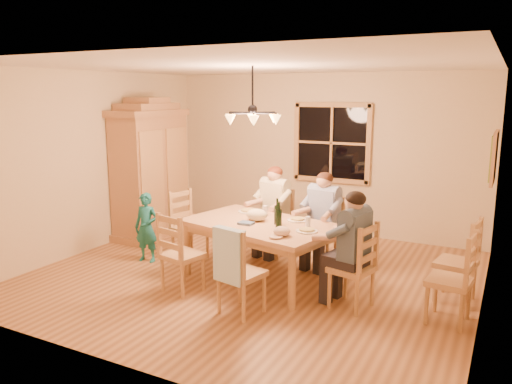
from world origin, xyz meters
The scene contains 33 objects.
floor centered at (0.00, 0.00, 0.00)m, with size 5.50×5.50×0.00m, color brown.
ceiling centered at (0.00, 0.00, 2.70)m, with size 5.50×5.00×0.02m, color white.
wall_back centered at (0.00, 2.50, 1.35)m, with size 5.50×0.02×2.70m, color beige.
wall_left centered at (-2.75, 0.00, 1.35)m, with size 0.02×5.00×2.70m, color beige.
wall_right centered at (2.75, 0.00, 1.35)m, with size 0.02×5.00×2.70m, color beige.
window centered at (0.20, 2.47, 1.55)m, with size 1.30×0.06×1.30m.
painting centered at (2.71, 1.20, 1.60)m, with size 0.06×0.78×0.64m.
chandelier centered at (0.00, 0.00, 2.08)m, with size 0.77×0.68×0.71m.
armoire centered at (-2.42, 0.94, 1.06)m, with size 0.66×1.40×2.30m.
dining_table centered at (0.15, -0.08, 0.66)m, with size 2.11×1.55×0.76m.
chair_far_left centered at (-0.12, 0.90, 0.30)m, with size 0.52×0.51×0.99m.
chair_far_right centered at (0.71, 0.72, 0.30)m, with size 0.52×0.51×0.99m.
chair_near_left centered at (-0.51, -0.85, 0.30)m, with size 0.52×0.51×0.99m.
chair_near_right centered at (0.42, -1.06, 0.30)m, with size 0.52×0.51×0.99m.
chair_end_left centered at (-1.14, 0.21, 0.30)m, with size 0.51×0.52×0.99m.
chair_end_right centered at (1.44, -0.37, 0.30)m, with size 0.51×0.52×0.99m.
adult_woman centered at (-0.12, 0.90, 0.84)m, with size 0.46×0.49×0.87m.
adult_plaid_man centered at (0.71, 0.72, 0.84)m, with size 0.46×0.49×0.87m.
adult_slate_man centered at (1.44, -0.37, 0.84)m, with size 0.49×0.46×0.87m.
towel centered at (0.38, -1.24, 0.70)m, with size 0.38×0.10×0.58m, color #AFD8ED.
wine_bottle_a centered at (0.37, -0.06, 0.93)m, with size 0.08×0.08×0.33m, color black.
wine_bottle_b centered at (0.48, -0.25, 0.93)m, with size 0.08×0.08×0.33m, color black.
plate_woman centered at (-0.26, 0.33, 0.77)m, with size 0.26×0.26×0.02m, color white.
plate_plaid centered at (0.53, 0.21, 0.77)m, with size 0.26×0.26×0.02m, color white.
plate_slate centered at (0.83, -0.21, 0.77)m, with size 0.26×0.26×0.02m, color white.
wine_glass_a centered at (0.05, 0.25, 0.83)m, with size 0.06×0.06×0.14m, color silver.
wine_glass_b centered at (0.78, -0.05, 0.83)m, with size 0.06×0.06×0.14m, color silver.
cap centered at (0.64, -0.50, 0.82)m, with size 0.20×0.20×0.11m, color tan.
napkin centered at (0.03, -0.24, 0.78)m, with size 0.18×0.14×0.03m, color #4A6288.
cloth_bundle centered at (0.07, -0.02, 0.84)m, with size 0.28×0.22×0.15m, color beige.
child centered at (-1.61, -0.18, 0.50)m, with size 0.36×0.24×0.99m, color #1B757C.
chair_spare_front centered at (2.45, -0.26, 0.30)m, with size 0.46×0.48×0.99m.
chair_spare_back centered at (2.45, 0.36, 0.30)m, with size 0.48×0.50×0.99m.
Camera 1 is at (2.92, -5.54, 2.37)m, focal length 35.00 mm.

